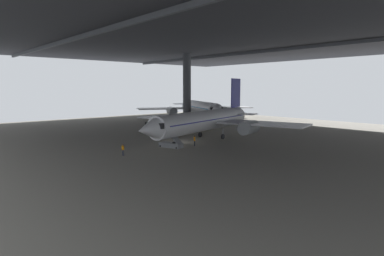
{
  "coord_description": "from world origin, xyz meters",
  "views": [
    {
      "loc": [
        41.82,
        -34.13,
        8.98
      ],
      "look_at": [
        1.36,
        1.23,
        2.48
      ],
      "focal_mm": 30.93,
      "sensor_mm": 36.0,
      "label": 1
    }
  ],
  "objects": [
    {
      "name": "ground_plane",
      "position": [
        0.0,
        0.0,
        0.0
      ],
      "size": [
        110.0,
        110.0,
        0.0
      ],
      "primitive_type": "plane",
      "color": "gray"
    },
    {
      "name": "boarding_stairs",
      "position": [
        2.24,
        -3.84,
        0.72
      ],
      "size": [
        4.31,
        2.46,
        4.54
      ],
      "color": "slate",
      "rests_on": "ground_plane"
    },
    {
      "name": "airplane_main",
      "position": [
        0.14,
        5.53,
        3.34
      ],
      "size": [
        33.47,
        33.93,
        10.88
      ],
      "color": "white",
      "rests_on": "ground_plane"
    },
    {
      "name": "hangar_structure",
      "position": [
        -0.13,
        13.77,
        18.41
      ],
      "size": [
        121.0,
        99.0,
        19.07
      ],
      "color": "#4C4F54",
      "rests_on": "ground_plane"
    },
    {
      "name": "crew_worker_by_stairs",
      "position": [
        3.78,
        -0.36,
        0.94
      ],
      "size": [
        0.49,
        0.37,
        1.65
      ],
      "color": "#232838",
      "rests_on": "ground_plane"
    },
    {
      "name": "crew_worker_near_nose",
      "position": [
        3.07,
        -12.51,
        0.89
      ],
      "size": [
        0.55,
        0.25,
        1.57
      ],
      "color": "#232838",
      "rests_on": "ground_plane"
    },
    {
      "name": "baggage_tug",
      "position": [
        -9.18,
        13.69,
        0.53
      ],
      "size": [
        1.61,
        2.37,
        0.9
      ],
      "color": "yellow",
      "rests_on": "ground_plane"
    },
    {
      "name": "airplane_distant",
      "position": [
        -28.4,
        30.05,
        3.42
      ],
      "size": [
        33.83,
        33.97,
        11.3
      ],
      "color": "white",
      "rests_on": "ground_plane"
    }
  ]
}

